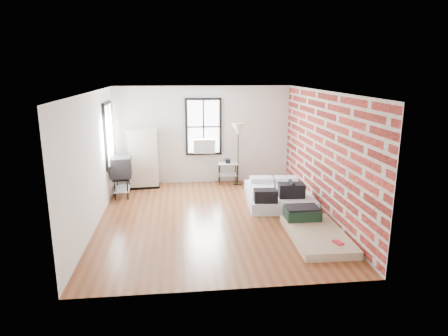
{
  "coord_description": "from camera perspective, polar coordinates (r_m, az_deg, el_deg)",
  "views": [
    {
      "loc": [
        -0.69,
        -8.4,
        3.26
      ],
      "look_at": [
        0.29,
        0.3,
        1.08
      ],
      "focal_mm": 32.0,
      "sensor_mm": 36.0,
      "label": 1
    }
  ],
  "objects": [
    {
      "name": "tv_stand",
      "position": [
        10.66,
        -14.46,
        -0.03
      ],
      "size": [
        0.56,
        0.77,
        1.06
      ],
      "rotation": [
        0.0,
        0.0,
        0.05
      ],
      "color": "black",
      "rests_on": "ground"
    },
    {
      "name": "mattress_bare",
      "position": [
        8.3,
        12.63,
        -8.56
      ],
      "size": [
        1.06,
        1.97,
        0.42
      ],
      "rotation": [
        0.0,
        0.0,
        -0.02
      ],
      "color": "tan",
      "rests_on": "ground"
    },
    {
      "name": "wardrobe",
      "position": [
        11.36,
        -11.47,
        1.33
      ],
      "size": [
        0.87,
        0.55,
        1.66
      ],
      "rotation": [
        0.0,
        0.0,
        0.09
      ],
      "color": "black",
      "rests_on": "ground"
    },
    {
      "name": "ground",
      "position": [
        9.04,
        -1.63,
        -7.18
      ],
      "size": [
        6.0,
        6.0,
        0.0
      ],
      "primitive_type": "plane",
      "color": "#622D19",
      "rests_on": "ground"
    },
    {
      "name": "side_table",
      "position": [
        11.54,
        0.54,
        0.14
      ],
      "size": [
        0.57,
        0.46,
        0.73
      ],
      "rotation": [
        0.0,
        0.0,
        -0.02
      ],
      "color": "black",
      "rests_on": "ground"
    },
    {
      "name": "room_shell",
      "position": [
        8.94,
        -0.42,
        4.17
      ],
      "size": [
        5.02,
        6.02,
        2.8
      ],
      "color": "silver",
      "rests_on": "ground"
    },
    {
      "name": "floor_lamp",
      "position": [
        11.3,
        2.04,
        5.18
      ],
      "size": [
        0.38,
        0.38,
        1.78
      ],
      "color": "#322410",
      "rests_on": "ground"
    },
    {
      "name": "mattress_main",
      "position": [
        10.15,
        7.76,
        -3.78
      ],
      "size": [
        1.71,
        2.22,
        0.67
      ],
      "rotation": [
        0.0,
        0.0,
        -0.08
      ],
      "color": "silver",
      "rests_on": "ground"
    }
  ]
}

